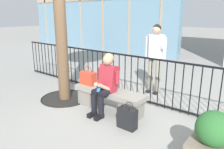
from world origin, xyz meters
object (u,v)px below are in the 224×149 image
at_px(stone_bench, 109,98).
at_px(planter, 212,146).
at_px(handbag_on_bench, 88,78).
at_px(bystander_at_railing, 155,54).
at_px(seated_person_with_phone, 106,82).
at_px(shopping_bag, 127,118).

height_order(stone_bench, planter, planter).
distance_m(handbag_on_bench, bystander_at_railing, 1.78).
xyz_separation_m(seated_person_with_phone, shopping_bag, (0.71, -0.26, -0.46)).
bearing_deg(stone_bench, shopping_bag, -27.84).
relative_size(stone_bench, handbag_on_bench, 3.92).
bearing_deg(shopping_bag, bystander_at_railing, 105.21).
height_order(stone_bench, handbag_on_bench, handbag_on_bench).
distance_m(stone_bench, seated_person_with_phone, 0.40).
distance_m(stone_bench, handbag_on_bench, 0.67).
relative_size(seated_person_with_phone, bystander_at_railing, 0.71).
height_order(seated_person_with_phone, bystander_at_railing, bystander_at_railing).
bearing_deg(planter, handbag_on_bench, 166.35).
distance_m(bystander_at_railing, planter, 3.04).
bearing_deg(stone_bench, handbag_on_bench, -179.01).
bearing_deg(shopping_bag, planter, -11.51).
xyz_separation_m(stone_bench, bystander_at_railing, (0.21, 1.54, 0.73)).
height_order(stone_bench, bystander_at_railing, bystander_at_railing).
distance_m(handbag_on_bench, shopping_bag, 1.42).
distance_m(seated_person_with_phone, handbag_on_bench, 0.62).
distance_m(shopping_bag, bystander_at_railing, 2.15).
xyz_separation_m(shopping_bag, planter, (1.46, -0.30, 0.20)).
height_order(handbag_on_bench, bystander_at_railing, bystander_at_railing).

